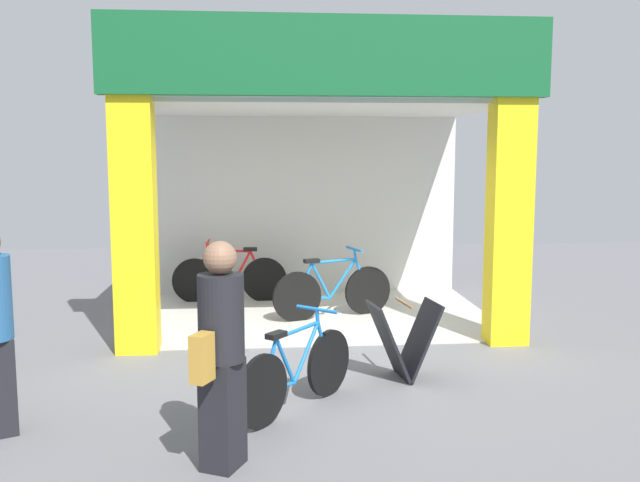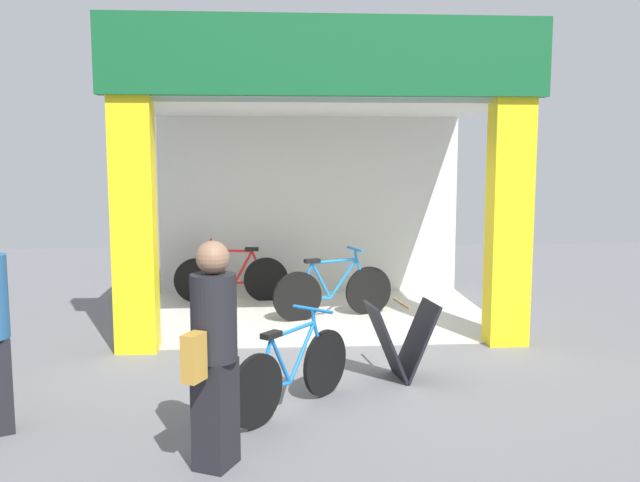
% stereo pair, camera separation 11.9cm
% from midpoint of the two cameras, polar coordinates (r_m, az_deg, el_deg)
% --- Properties ---
extents(ground_plane, '(17.58, 17.58, 0.00)m').
position_cam_midpoint_polar(ground_plane, '(8.33, 0.06, -8.59)').
color(ground_plane, slate).
rests_on(ground_plane, ground).
extents(shop_facade, '(4.99, 3.58, 3.76)m').
position_cam_midpoint_polar(shop_facade, '(9.56, -0.73, 5.44)').
color(shop_facade, beige).
rests_on(shop_facade, ground).
extents(bicycle_inside_0, '(1.67, 0.63, 0.96)m').
position_cam_midpoint_polar(bicycle_inside_0, '(9.60, 0.69, -4.09)').
color(bicycle_inside_0, black).
rests_on(bicycle_inside_0, ground).
extents(bicycle_inside_1, '(1.73, 0.47, 0.95)m').
position_cam_midpoint_polar(bicycle_inside_1, '(10.72, -7.64, -2.97)').
color(bicycle_inside_1, black).
rests_on(bicycle_inside_1, ground).
extents(bicycle_parked_0, '(1.07, 1.24, 0.88)m').
position_cam_midpoint_polar(bicycle_parked_0, '(6.28, -2.44, -10.62)').
color(bicycle_parked_0, black).
rests_on(bicycle_parked_0, ground).
extents(sandwich_board_sign, '(0.74, 0.57, 0.79)m').
position_cam_midpoint_polar(sandwich_board_sign, '(7.17, 6.35, -8.02)').
color(sandwich_board_sign, black).
rests_on(sandwich_board_sign, ground).
extents(pedestrian_0, '(0.44, 0.57, 1.66)m').
position_cam_midpoint_polar(pedestrian_0, '(5.11, -8.73, -8.93)').
color(pedestrian_0, black).
rests_on(pedestrian_0, ground).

